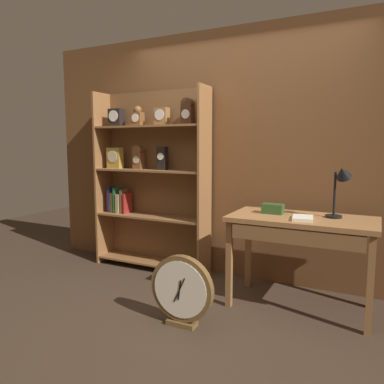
% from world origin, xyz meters
% --- Properties ---
extents(ground_plane, '(10.00, 10.00, 0.00)m').
position_xyz_m(ground_plane, '(0.00, 0.00, 0.00)').
color(ground_plane, '#3D2D21').
extents(back_wood_panel, '(4.80, 0.05, 2.60)m').
position_xyz_m(back_wood_panel, '(0.00, 1.32, 1.30)').
color(back_wood_panel, brown).
rests_on(back_wood_panel, ground).
extents(bookshelf, '(1.36, 0.31, 2.01)m').
position_xyz_m(bookshelf, '(-1.01, 1.14, 1.04)').
color(bookshelf, brown).
rests_on(bookshelf, ground).
extents(workbench, '(1.21, 0.62, 0.80)m').
position_xyz_m(workbench, '(0.75, 0.78, 0.70)').
color(workbench, '#9E6B3D').
rests_on(workbench, ground).
extents(desk_lamp, '(0.21, 0.21, 0.46)m').
position_xyz_m(desk_lamp, '(1.04, 0.86, 1.10)').
color(desk_lamp, black).
rests_on(desk_lamp, workbench).
extents(toolbox_small, '(0.18, 0.11, 0.09)m').
position_xyz_m(toolbox_small, '(0.49, 0.85, 0.84)').
color(toolbox_small, '#2D5123').
rests_on(toolbox_small, workbench).
extents(open_repair_manual, '(0.19, 0.24, 0.02)m').
position_xyz_m(open_repair_manual, '(0.78, 0.69, 0.81)').
color(open_repair_manual, silver).
rests_on(open_repair_manual, workbench).
extents(round_clock_large, '(0.53, 0.11, 0.57)m').
position_xyz_m(round_clock_large, '(-0.00, 0.05, 0.29)').
color(round_clock_large, brown).
rests_on(round_clock_large, ground).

